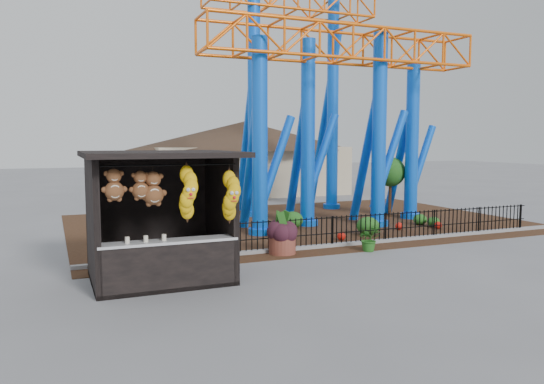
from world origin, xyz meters
name	(u,v)px	position (x,y,z in m)	size (l,w,h in m)	color
ground	(292,279)	(0.00, 0.00, 0.00)	(120.00, 120.00, 0.00)	slate
mulch_bed	(299,222)	(4.00, 8.00, 0.01)	(18.00, 12.00, 0.02)	#331E11
curb	(365,243)	(4.00, 3.00, 0.06)	(18.00, 0.18, 0.12)	gray
prize_booth	(162,219)	(-3.00, 0.92, 1.52)	(3.50, 3.40, 3.12)	black
picket_fence	(388,228)	(4.90, 3.00, 0.50)	(12.20, 0.06, 1.00)	black
roller_coaster	(321,66)	(5.12, 8.23, 6.44)	(11.00, 6.37, 10.82)	blue
terracotta_planter	(282,245)	(0.92, 2.70, 0.28)	(0.81, 0.81, 0.56)	brown
planter_foliage	(282,225)	(0.92, 2.70, 0.88)	(0.70, 0.70, 0.64)	black
potted_plant	(369,239)	(3.54, 2.04, 0.38)	(0.69, 0.60, 0.77)	#265318
landscaping	(338,224)	(4.35, 5.34, 0.30)	(7.31, 3.70, 0.65)	#205318
pavilion	(245,146)	(6.00, 20.00, 3.07)	(15.00, 15.00, 4.80)	#BFAD8C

